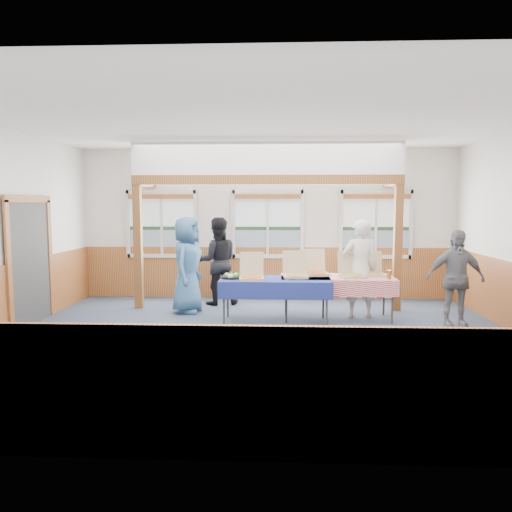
% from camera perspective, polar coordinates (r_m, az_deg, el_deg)
% --- Properties ---
extents(floor, '(8.00, 8.00, 0.00)m').
position_cam_1_polar(floor, '(7.54, 0.72, -9.69)').
color(floor, '#2C3447').
rests_on(floor, ground).
extents(ceiling, '(8.00, 8.00, 0.00)m').
position_cam_1_polar(ceiling, '(7.35, 0.76, 15.09)').
color(ceiling, white).
rests_on(ceiling, wall_back).
extents(wall_back, '(8.00, 0.00, 8.00)m').
position_cam_1_polar(wall_back, '(10.77, 1.35, 3.66)').
color(wall_back, silver).
rests_on(wall_back, floor).
extents(wall_front, '(8.00, 0.00, 8.00)m').
position_cam_1_polar(wall_front, '(3.79, -1.00, -0.65)').
color(wall_front, silver).
rests_on(wall_front, floor).
extents(wainscot_back, '(7.98, 0.05, 1.10)m').
position_cam_1_polar(wainscot_back, '(10.84, 1.34, -1.90)').
color(wainscot_back, brown).
rests_on(wainscot_back, floor).
extents(wainscot_front, '(7.98, 0.05, 1.10)m').
position_cam_1_polar(wainscot_front, '(4.07, -0.95, -15.46)').
color(wainscot_front, brown).
rests_on(wainscot_front, floor).
extents(wainscot_left, '(0.05, 6.98, 1.10)m').
position_cam_1_polar(wainscot_left, '(8.52, -27.17, -4.73)').
color(wainscot_left, brown).
rests_on(wainscot_left, floor).
extents(cased_opening, '(0.06, 1.30, 2.10)m').
position_cam_1_polar(cased_opening, '(9.23, -24.47, -0.69)').
color(cased_opening, '#353535').
rests_on(cased_opening, wall_left).
extents(window_left, '(1.56, 0.10, 1.46)m').
position_cam_1_polar(window_left, '(11.01, -10.73, 4.02)').
color(window_left, silver).
rests_on(window_left, wall_back).
extents(window_mid, '(1.56, 0.10, 1.46)m').
position_cam_1_polar(window_mid, '(10.72, 1.35, 4.08)').
color(window_mid, silver).
rests_on(window_mid, wall_back).
extents(window_right, '(1.56, 0.10, 1.46)m').
position_cam_1_polar(window_right, '(10.91, 13.54, 3.94)').
color(window_right, silver).
rests_on(window_right, wall_back).
extents(post_left, '(0.15, 0.15, 2.40)m').
position_cam_1_polar(post_left, '(9.98, -13.32, 1.02)').
color(post_left, brown).
rests_on(post_left, floor).
extents(post_right, '(0.15, 0.15, 2.40)m').
position_cam_1_polar(post_right, '(9.85, 15.88, 0.89)').
color(post_right, brown).
rests_on(post_right, floor).
extents(cross_beam, '(5.15, 0.18, 0.18)m').
position_cam_1_polar(cross_beam, '(9.57, 1.21, 8.70)').
color(cross_beam, brown).
rests_on(cross_beam, post_left).
extents(table_left, '(1.99, 1.11, 0.76)m').
position_cam_1_polar(table_left, '(8.59, 2.22, -2.96)').
color(table_left, '#353535').
rests_on(table_left, floor).
extents(table_right, '(2.13, 1.36, 0.76)m').
position_cam_1_polar(table_right, '(8.93, 9.26, -2.67)').
color(table_right, '#353535').
rests_on(table_right, floor).
extents(pizza_box_a, '(0.43, 0.52, 0.45)m').
position_cam_1_polar(pizza_box_a, '(8.47, -0.50, -2.24)').
color(pizza_box_a, tan).
rests_on(pizza_box_a, table_left).
extents(pizza_box_b, '(0.45, 0.53, 0.45)m').
position_cam_1_polar(pizza_box_b, '(8.73, 4.50, -2.01)').
color(pizza_box_b, tan).
rests_on(pizza_box_b, table_left).
extents(pizza_box_c, '(0.42, 0.50, 0.42)m').
position_cam_1_polar(pizza_box_c, '(8.76, 4.44, -2.00)').
color(pizza_box_c, tan).
rests_on(pizza_box_c, table_right).
extents(pizza_box_d, '(0.48, 0.56, 0.45)m').
position_cam_1_polar(pizza_box_d, '(9.07, 6.89, -1.73)').
color(pizza_box_d, tan).
rests_on(pizza_box_d, table_right).
extents(pizza_box_e, '(0.47, 0.55, 0.44)m').
position_cam_1_polar(pizza_box_e, '(8.87, 10.89, -1.98)').
color(pizza_box_e, tan).
rests_on(pizza_box_e, table_right).
extents(pizza_box_f, '(0.39, 0.48, 0.42)m').
position_cam_1_polar(pizza_box_f, '(9.15, 13.21, -1.80)').
color(pizza_box_f, tan).
rests_on(pizza_box_f, table_right).
extents(veggie_tray, '(0.37, 0.37, 0.09)m').
position_cam_1_polar(veggie_tray, '(8.61, -2.78, -2.36)').
color(veggie_tray, black).
rests_on(veggie_tray, table_left).
extents(drink_glass, '(0.07, 0.07, 0.15)m').
position_cam_1_polar(drink_glass, '(8.81, 14.96, -2.07)').
color(drink_glass, '#934B18').
rests_on(drink_glass, table_right).
extents(woman_white, '(0.70, 0.51, 1.76)m').
position_cam_1_polar(woman_white, '(9.11, 11.77, -1.43)').
color(woman_white, silver).
rests_on(woman_white, floor).
extents(woman_black, '(0.99, 0.85, 1.77)m').
position_cam_1_polar(woman_black, '(10.11, -4.45, -0.58)').
color(woman_black, black).
rests_on(woman_black, floor).
extents(man_blue, '(0.69, 0.95, 1.81)m').
position_cam_1_polar(man_blue, '(9.41, -7.90, -0.99)').
color(man_blue, '#335B81').
rests_on(man_blue, floor).
extents(person_grey, '(0.95, 0.41, 1.62)m').
position_cam_1_polar(person_grey, '(8.84, 21.81, -2.42)').
color(person_grey, slate).
rests_on(person_grey, floor).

